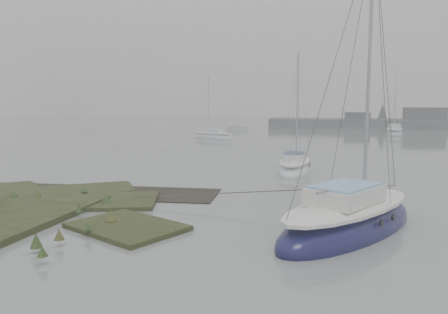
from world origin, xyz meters
TOP-DOWN VIEW (x-y plane):
  - ground at (0.00, 30.00)m, footprint 160.00×160.00m
  - sailboat_main at (7.36, 0.99)m, footprint 5.52×7.27m
  - sailboat_white at (4.58, 12.62)m, footprint 1.87×5.36m
  - sailboat_far_a at (-6.57, 34.21)m, footprint 5.57×3.95m
  - sailboat_far_b at (13.90, 45.81)m, footprint 2.47×6.39m
  - sailboat_far_c at (-7.68, 51.58)m, footprint 4.61×3.28m

SIDE VIEW (x-z plane):
  - ground at x=0.00m, z-range 0.00..0.00m
  - sailboat_far_c at x=-7.68m, z-range -2.93..3.31m
  - sailboat_white at x=4.58m, z-range -3.53..3.99m
  - sailboat_far_a at x=-6.57m, z-range -3.54..4.01m
  - sailboat_far_b at x=13.90m, z-range -4.15..4.70m
  - sailboat_main at x=7.36m, z-range -4.67..5.28m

